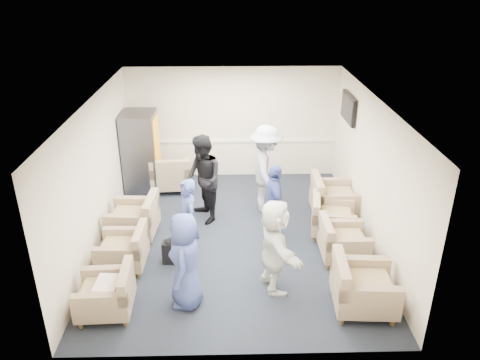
{
  "coord_description": "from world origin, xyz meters",
  "views": [
    {
      "loc": [
        -0.1,
        -7.76,
        4.79
      ],
      "look_at": [
        0.1,
        0.2,
        1.13
      ],
      "focal_mm": 35.0,
      "sensor_mm": 36.0,
      "label": 1
    }
  ],
  "objects_px": {
    "armchair_right_midfar": "(330,219)",
    "person_front_left": "(185,261)",
    "armchair_right_far": "(331,200)",
    "person_mid_left": "(187,221)",
    "armchair_corner": "(171,175)",
    "person_mid_right": "(274,202)",
    "armchair_right_midnear": "(341,242)",
    "armchair_left_far": "(136,220)",
    "armchair_left_mid": "(125,251)",
    "person_back_right": "(266,169)",
    "armchair_left_near": "(109,295)",
    "person_back_left": "(203,180)",
    "armchair_right_near": "(360,288)",
    "vending_machine": "(141,152)",
    "person_front_right": "(275,246)"
  },
  "relations": [
    {
      "from": "armchair_right_near",
      "to": "person_front_right",
      "type": "distance_m",
      "value": 1.43
    },
    {
      "from": "armchair_right_far",
      "to": "person_mid_left",
      "type": "bearing_deg",
      "value": 118.74
    },
    {
      "from": "armchair_left_far",
      "to": "vending_machine",
      "type": "height_order",
      "value": "vending_machine"
    },
    {
      "from": "armchair_corner",
      "to": "person_mid_right",
      "type": "height_order",
      "value": "person_mid_right"
    },
    {
      "from": "person_mid_left",
      "to": "armchair_right_midnear",
      "type": "bearing_deg",
      "value": 67.6
    },
    {
      "from": "armchair_right_near",
      "to": "vending_machine",
      "type": "relative_size",
      "value": 0.52
    },
    {
      "from": "armchair_corner",
      "to": "person_mid_left",
      "type": "relative_size",
      "value": 0.63
    },
    {
      "from": "armchair_left_near",
      "to": "armchair_right_midnear",
      "type": "height_order",
      "value": "armchair_right_midnear"
    },
    {
      "from": "armchair_left_far",
      "to": "person_mid_right",
      "type": "height_order",
      "value": "person_mid_right"
    },
    {
      "from": "vending_machine",
      "to": "person_back_right",
      "type": "distance_m",
      "value": 2.94
    },
    {
      "from": "armchair_corner",
      "to": "person_back_left",
      "type": "relative_size",
      "value": 0.53
    },
    {
      "from": "armchair_left_mid",
      "to": "armchair_right_midfar",
      "type": "relative_size",
      "value": 0.86
    },
    {
      "from": "armchair_right_midnear",
      "to": "person_back_right",
      "type": "distance_m",
      "value": 2.33
    },
    {
      "from": "armchair_left_near",
      "to": "person_mid_right",
      "type": "height_order",
      "value": "person_mid_right"
    },
    {
      "from": "armchair_right_midfar",
      "to": "person_mid_right",
      "type": "xyz_separation_m",
      "value": [
        -1.1,
        -0.09,
        0.42
      ]
    },
    {
      "from": "person_mid_right",
      "to": "person_mid_left",
      "type": "bearing_deg",
      "value": 105.14
    },
    {
      "from": "armchair_left_far",
      "to": "person_back_right",
      "type": "relative_size",
      "value": 0.5
    },
    {
      "from": "armchair_left_near",
      "to": "armchair_right_near",
      "type": "distance_m",
      "value": 3.77
    },
    {
      "from": "armchair_right_far",
      "to": "person_back_left",
      "type": "relative_size",
      "value": 0.51
    },
    {
      "from": "armchair_left_far",
      "to": "person_front_left",
      "type": "xyz_separation_m",
      "value": [
        1.13,
        -2.02,
        0.42
      ]
    },
    {
      "from": "armchair_left_near",
      "to": "person_back_left",
      "type": "distance_m",
      "value": 3.15
    },
    {
      "from": "armchair_right_midnear",
      "to": "person_back_right",
      "type": "bearing_deg",
      "value": 32.33
    },
    {
      "from": "armchair_left_near",
      "to": "person_mid_left",
      "type": "xyz_separation_m",
      "value": [
        1.09,
        1.41,
        0.45
      ]
    },
    {
      "from": "armchair_right_midfar",
      "to": "person_back_right",
      "type": "height_order",
      "value": "person_back_right"
    },
    {
      "from": "armchair_corner",
      "to": "person_front_left",
      "type": "bearing_deg",
      "value": 96.08
    },
    {
      "from": "person_back_left",
      "to": "armchair_left_mid",
      "type": "bearing_deg",
      "value": -60.41
    },
    {
      "from": "person_front_left",
      "to": "armchair_corner",
      "type": "bearing_deg",
      "value": -166.33
    },
    {
      "from": "person_back_right",
      "to": "person_mid_right",
      "type": "height_order",
      "value": "person_back_right"
    },
    {
      "from": "person_back_left",
      "to": "person_front_right",
      "type": "xyz_separation_m",
      "value": [
        1.23,
        -2.27,
        -0.12
      ]
    },
    {
      "from": "armchair_left_far",
      "to": "person_mid_right",
      "type": "bearing_deg",
      "value": 91.56
    },
    {
      "from": "armchair_left_near",
      "to": "armchair_corner",
      "type": "relative_size",
      "value": 0.86
    },
    {
      "from": "person_back_left",
      "to": "person_front_left",
      "type": "bearing_deg",
      "value": -25.37
    },
    {
      "from": "armchair_left_mid",
      "to": "person_mid_left",
      "type": "bearing_deg",
      "value": 103.33
    },
    {
      "from": "armchair_corner",
      "to": "armchair_left_far",
      "type": "bearing_deg",
      "value": 74.2
    },
    {
      "from": "person_mid_left",
      "to": "person_back_right",
      "type": "relative_size",
      "value": 0.82
    },
    {
      "from": "armchair_right_midfar",
      "to": "person_front_left",
      "type": "bearing_deg",
      "value": 137.51
    },
    {
      "from": "armchair_right_midnear",
      "to": "armchair_right_far",
      "type": "distance_m",
      "value": 1.59
    },
    {
      "from": "armchair_right_midfar",
      "to": "armchair_right_far",
      "type": "xyz_separation_m",
      "value": [
        0.17,
        0.74,
        0.04
      ]
    },
    {
      "from": "armchair_left_far",
      "to": "armchair_left_mid",
      "type": "bearing_deg",
      "value": 3.3
    },
    {
      "from": "armchair_right_far",
      "to": "person_front_left",
      "type": "xyz_separation_m",
      "value": [
        -2.79,
        -2.75,
        0.41
      ]
    },
    {
      "from": "armchair_right_near",
      "to": "vending_machine",
      "type": "distance_m",
      "value": 5.86
    },
    {
      "from": "armchair_corner",
      "to": "vending_machine",
      "type": "height_order",
      "value": "vending_machine"
    },
    {
      "from": "armchair_left_mid",
      "to": "person_back_right",
      "type": "bearing_deg",
      "value": 130.11
    },
    {
      "from": "armchair_left_mid",
      "to": "person_back_left",
      "type": "bearing_deg",
      "value": 143.24
    },
    {
      "from": "person_mid_left",
      "to": "armchair_right_midfar",
      "type": "bearing_deg",
      "value": 85.16
    },
    {
      "from": "person_back_right",
      "to": "person_mid_right",
      "type": "xyz_separation_m",
      "value": [
        0.08,
        -1.14,
        -0.19
      ]
    },
    {
      "from": "person_front_right",
      "to": "person_back_left",
      "type": "bearing_deg",
      "value": 16.48
    },
    {
      "from": "armchair_left_near",
      "to": "person_mid_left",
      "type": "relative_size",
      "value": 0.54
    },
    {
      "from": "person_front_left",
      "to": "person_back_right",
      "type": "relative_size",
      "value": 0.83
    },
    {
      "from": "vending_machine",
      "to": "person_mid_left",
      "type": "xyz_separation_m",
      "value": [
        1.26,
        -2.88,
        -0.16
      ]
    }
  ]
}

